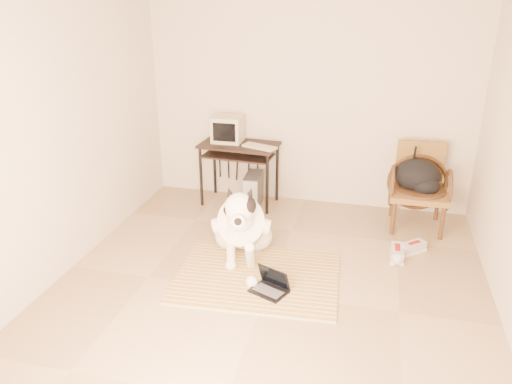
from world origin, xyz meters
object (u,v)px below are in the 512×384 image
(laptop, at_px, (271,285))
(pc_tower, at_px, (253,190))
(rattan_chair, at_px, (419,187))
(backpack, at_px, (419,177))
(crt_monitor, at_px, (228,129))
(dog, at_px, (242,226))
(computer_desk, at_px, (239,153))

(laptop, distance_m, pc_tower, 1.99)
(rattan_chair, relative_size, backpack, 1.89)
(crt_monitor, xyz_separation_m, rattan_chair, (2.33, -0.21, -0.48))
(crt_monitor, bearing_deg, pc_tower, -18.51)
(dog, distance_m, crt_monitor, 1.66)
(pc_tower, bearing_deg, computer_desk, 170.67)
(crt_monitor, distance_m, rattan_chair, 2.39)
(dog, distance_m, pc_tower, 1.35)
(computer_desk, xyz_separation_m, crt_monitor, (-0.16, 0.09, 0.27))
(computer_desk, bearing_deg, crt_monitor, 151.75)
(backpack, bearing_deg, dog, -145.70)
(computer_desk, relative_size, backpack, 1.96)
(dog, bearing_deg, computer_desk, 106.87)
(crt_monitor, relative_size, backpack, 0.71)
(laptop, height_order, pc_tower, pc_tower)
(crt_monitor, xyz_separation_m, backpack, (2.31, -0.25, -0.34))
(pc_tower, xyz_separation_m, backpack, (1.96, -0.13, 0.40))
(computer_desk, height_order, rattan_chair, rattan_chair)
(computer_desk, bearing_deg, pc_tower, -9.33)
(computer_desk, distance_m, backpack, 2.16)
(pc_tower, bearing_deg, backpack, -3.91)
(dog, xyz_separation_m, laptop, (0.42, -0.55, -0.29))
(laptop, distance_m, computer_desk, 2.17)
(crt_monitor, bearing_deg, backpack, -6.22)
(crt_monitor, height_order, pc_tower, crt_monitor)
(backpack, bearing_deg, laptop, -127.21)
(pc_tower, height_order, backpack, backpack)
(computer_desk, bearing_deg, laptop, -66.52)
(dog, xyz_separation_m, crt_monitor, (-0.57, 1.44, 0.59))
(crt_monitor, height_order, backpack, crt_monitor)
(laptop, relative_size, rattan_chair, 0.40)
(dog, height_order, crt_monitor, crt_monitor)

